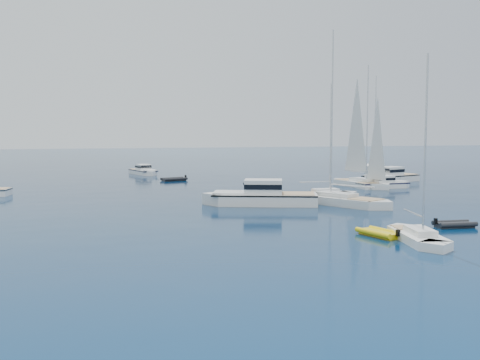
# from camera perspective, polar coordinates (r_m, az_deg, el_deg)

# --- Properties ---
(ground) EXTENTS (400.00, 400.00, 0.00)m
(ground) POSITION_cam_1_polar(r_m,az_deg,el_deg) (39.12, 12.68, -6.05)
(ground) COLOR navy
(ground) RESTS_ON ground
(motor_cruiser_centre) EXTENTS (12.78, 7.54, 3.21)m
(motor_cruiser_centre) POSITION_cam_1_polar(r_m,az_deg,el_deg) (57.05, 2.07, -2.47)
(motor_cruiser_centre) COLOR silver
(motor_cruiser_centre) RESTS_ON ground
(motor_cruiser_far_r) EXTENTS (7.93, 2.81, 2.05)m
(motor_cruiser_far_r) POSITION_cam_1_polar(r_m,az_deg,el_deg) (75.62, 14.09, -0.77)
(motor_cruiser_far_r) COLOR white
(motor_cruiser_far_r) RESTS_ON ground
(motor_cruiser_distant) EXTENTS (10.92, 6.51, 2.74)m
(motor_cruiser_distant) POSITION_cam_1_polar(r_m,az_deg,el_deg) (84.80, 14.56, -0.17)
(motor_cruiser_distant) COLOR silver
(motor_cruiser_distant) RESTS_ON ground
(motor_cruiser_horizon) EXTENTS (4.69, 8.59, 2.16)m
(motor_cruiser_horizon) POSITION_cam_1_polar(r_m,az_deg,el_deg) (96.88, -9.51, 0.55)
(motor_cruiser_horizon) COLOR white
(motor_cruiser_horizon) RESTS_ON ground
(sailboat_fore) EXTENTS (3.98, 8.92, 12.71)m
(sailboat_fore) POSITION_cam_1_polar(r_m,az_deg,el_deg) (40.32, 17.18, -5.83)
(sailboat_fore) COLOR white
(sailboat_fore) RESTS_ON ground
(sailboat_mid_r) EXTENTS (8.66, 12.14, 17.84)m
(sailboat_mid_r) POSITION_cam_1_polar(r_m,az_deg,el_deg) (57.88, 9.94, -2.43)
(sailboat_mid_r) COLOR silver
(sailboat_mid_r) RESTS_ON ground
(sailboat_centre) EXTENTS (8.80, 2.53, 12.84)m
(sailboat_centre) POSITION_cam_1_polar(r_m,az_deg,el_deg) (63.65, 8.17, -1.74)
(sailboat_centre) COLOR silver
(sailboat_centre) RESTS_ON ground
(sailboat_sails_r) EXTENTS (5.33, 11.37, 16.18)m
(sailboat_sails_r) POSITION_cam_1_polar(r_m,az_deg,el_deg) (76.77, 11.82, -0.64)
(sailboat_sails_r) COLOR white
(sailboat_sails_r) RESTS_ON ground
(sailboat_sails_far) EXTENTS (9.14, 12.02, 17.92)m
(sailboat_sails_far) POSITION_cam_1_polar(r_m,az_deg,el_deg) (110.82, 13.19, 1.04)
(sailboat_sails_far) COLOR white
(sailboat_sails_far) RESTS_ON ground
(tender_yellow) EXTENTS (2.72, 3.88, 0.95)m
(tender_yellow) POSITION_cam_1_polar(r_m,az_deg,el_deg) (41.54, 13.65, -5.43)
(tender_yellow) COLOR yellow
(tender_yellow) RESTS_ON ground
(tender_grey_near) EXTENTS (3.30, 2.00, 0.95)m
(tender_grey_near) POSITION_cam_1_polar(r_m,az_deg,el_deg) (46.99, 20.46, -4.40)
(tender_grey_near) COLOR black
(tender_grey_near) RESTS_ON ground
(tender_grey_far) EXTENTS (4.28, 3.15, 0.95)m
(tender_grey_far) POSITION_cam_1_polar(r_m,az_deg,el_deg) (84.37, -6.56, -0.07)
(tender_grey_far) COLOR black
(tender_grey_far) RESTS_ON ground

